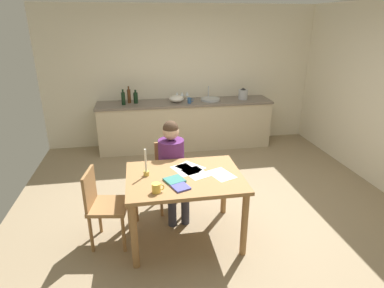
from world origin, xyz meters
The scene contains 25 objects.
ground_plane centered at (0.00, 0.00, -0.02)m, with size 5.20×5.20×0.04m, color #937F60.
wall_back centered at (0.00, 2.60, 1.30)m, with size 5.20×0.12×2.60m, color silver.
kitchen_counter centered at (0.00, 2.24, 0.45)m, with size 3.24×0.64×0.90m.
dining_table centered at (-0.42, -0.52, 0.66)m, with size 1.23×0.92×0.77m.
chair_at_table centered at (-0.50, 0.18, 0.48)m, with size 0.44×0.44×0.86m.
person_seated centered at (-0.49, 0.03, 0.68)m, with size 0.35×0.61×1.19m.
chair_side_empty centered at (-1.30, -0.46, 0.48)m, with size 0.46×0.46×0.86m.
coffee_mug centered at (-0.74, -0.82, 0.82)m, with size 0.12×0.08×0.09m.
candlestick centered at (-0.82, -0.44, 0.85)m, with size 0.06×0.06×0.30m.
book_magazine centered at (-0.54, -0.62, 0.78)m, with size 0.18×0.18×0.02m, color #387D74.
book_cookery centered at (-0.50, -0.76, 0.78)m, with size 0.15×0.19×0.02m, color #5050B2.
paper_letter centered at (-0.40, -0.37, 0.77)m, with size 0.21×0.30×0.00m, color white.
paper_bill centered at (-0.03, -0.55, 0.77)m, with size 0.21×0.30×0.00m, color white.
paper_envelope centered at (-0.33, -0.32, 0.77)m, with size 0.21×0.30×0.00m, color white.
paper_receipt centered at (-0.29, -0.47, 0.77)m, with size 0.21×0.30×0.00m, color white.
sink_unit centered at (0.48, 2.24, 0.92)m, with size 0.36×0.36×0.24m.
bottle_oil centered at (-1.12, 2.18, 1.02)m, with size 0.07×0.07×0.28m.
bottle_vinegar centered at (-1.02, 2.30, 1.03)m, with size 0.06×0.06×0.30m.
bottle_wine_red centered at (-0.90, 2.26, 1.00)m, with size 0.08×0.08×0.24m.
mixing_bowl centered at (-0.16, 2.23, 0.96)m, with size 0.27×0.27×0.12m, color white.
stovetop_kettle centered at (1.12, 2.24, 1.00)m, with size 0.18×0.18×0.22m.
wine_glass_near_sink centered at (0.06, 2.39, 1.01)m, with size 0.07×0.07×0.15m.
wine_glass_by_kettle centered at (-0.03, 2.39, 1.01)m, with size 0.07×0.07×0.15m.
wine_glass_back_left centered at (-0.13, 2.39, 1.01)m, with size 0.07×0.07×0.15m.
teacup_on_counter centered at (0.06, 2.09, 0.95)m, with size 0.11×0.07×0.10m.
Camera 1 is at (-0.86, -3.52, 2.31)m, focal length 29.81 mm.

